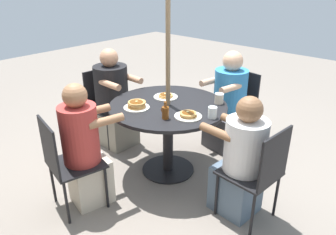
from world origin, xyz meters
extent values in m
plane|color=gray|center=(0.00, 0.00, 0.00)|extent=(12.00, 12.00, 0.00)
cylinder|color=black|center=(0.00, 0.00, 0.01)|extent=(0.55, 0.55, 0.01)
cylinder|color=black|center=(0.00, 0.00, 0.36)|extent=(0.10, 0.10, 0.72)
cylinder|color=black|center=(0.00, 0.00, 0.73)|extent=(1.15, 1.15, 0.03)
cylinder|color=#846B4C|center=(0.00, 0.00, 1.11)|extent=(0.04, 0.04, 2.21)
cylinder|color=black|center=(-0.77, 0.24, 0.21)|extent=(0.02, 0.02, 0.42)
cylinder|color=black|center=(-0.80, -0.11, 0.21)|extent=(0.02, 0.02, 0.42)
cylinder|color=black|center=(-1.13, 0.27, 0.21)|extent=(0.02, 0.02, 0.42)
cylinder|color=black|center=(-1.15, -0.09, 0.21)|extent=(0.02, 0.02, 0.42)
cube|color=black|center=(-0.96, 0.08, 0.43)|extent=(0.45, 0.45, 0.02)
cube|color=black|center=(-1.16, 0.09, 0.65)|extent=(0.05, 0.40, 0.43)
cube|color=slate|center=(-0.85, 0.07, 0.21)|extent=(0.38, 0.35, 0.42)
cylinder|color=white|center=(-0.90, 0.07, 0.65)|extent=(0.34, 0.34, 0.46)
sphere|color=brown|center=(-0.90, 0.07, 0.98)|extent=(0.21, 0.21, 0.21)
cylinder|color=brown|center=(-0.70, 0.19, 0.76)|extent=(0.32, 0.09, 0.07)
cylinder|color=brown|center=(-0.72, -0.08, 0.76)|extent=(0.32, 0.09, 0.07)
cylinder|color=black|center=(-0.31, -0.75, 0.21)|extent=(0.02, 0.02, 0.42)
cylinder|color=black|center=(0.05, -0.81, 0.21)|extent=(0.02, 0.02, 0.42)
cylinder|color=black|center=(-0.36, -1.10, 0.21)|extent=(0.02, 0.02, 0.42)
cylinder|color=black|center=(-0.01, -1.16, 0.21)|extent=(0.02, 0.02, 0.42)
cube|color=black|center=(-0.16, -0.95, 0.43)|extent=(0.48, 0.48, 0.02)
cube|color=black|center=(-0.19, -1.15, 0.65)|extent=(0.39, 0.08, 0.43)
cube|color=#3D3D42|center=(-0.14, -0.84, 0.21)|extent=(0.41, 0.44, 0.42)
cylinder|color=teal|center=(-0.15, -0.89, 0.68)|extent=(0.37, 0.37, 0.51)
sphere|color=#DBA884|center=(-0.15, -0.89, 1.03)|extent=(0.22, 0.22, 0.22)
cylinder|color=#DBA884|center=(-0.27, -0.69, 0.80)|extent=(0.12, 0.29, 0.07)
cylinder|color=#DBA884|center=(0.03, -0.74, 0.80)|extent=(0.12, 0.29, 0.07)
cylinder|color=black|center=(0.78, -0.20, 0.21)|extent=(0.02, 0.02, 0.42)
cylinder|color=black|center=(0.79, 0.16, 0.21)|extent=(0.02, 0.02, 0.42)
cylinder|color=black|center=(1.14, -0.21, 0.21)|extent=(0.02, 0.02, 0.42)
cylinder|color=black|center=(1.15, 0.15, 0.21)|extent=(0.02, 0.02, 0.42)
cube|color=black|center=(0.97, -0.03, 0.43)|extent=(0.43, 0.43, 0.02)
cube|color=black|center=(1.17, -0.03, 0.65)|extent=(0.03, 0.40, 0.43)
cube|color=gray|center=(0.85, -0.02, 0.21)|extent=(0.42, 0.38, 0.42)
cylinder|color=black|center=(0.91, -0.02, 0.69)|extent=(0.39, 0.39, 0.54)
sphere|color=tan|center=(0.91, -0.02, 1.05)|extent=(0.21, 0.21, 0.21)
cylinder|color=tan|center=(0.71, -0.18, 0.82)|extent=(0.31, 0.08, 0.07)
cylinder|color=tan|center=(0.72, 0.14, 0.82)|extent=(0.31, 0.08, 0.07)
cylinder|color=black|center=(0.34, 0.73, 0.21)|extent=(0.02, 0.02, 0.42)
cylinder|color=black|center=(-0.01, 0.81, 0.21)|extent=(0.02, 0.02, 0.42)
cylinder|color=black|center=(0.42, 1.08, 0.21)|extent=(0.02, 0.02, 0.42)
cylinder|color=black|center=(0.07, 1.16, 0.21)|extent=(0.02, 0.02, 0.42)
cube|color=black|center=(0.21, 0.94, 0.43)|extent=(0.50, 0.50, 0.02)
cube|color=black|center=(0.25, 1.14, 0.65)|extent=(0.39, 0.10, 0.43)
cube|color=beige|center=(0.18, 0.84, 0.21)|extent=(0.36, 0.39, 0.42)
cylinder|color=#B73833|center=(0.19, 0.89, 0.68)|extent=(0.31, 0.31, 0.53)
sphere|color=#A3704C|center=(0.19, 0.89, 1.04)|extent=(0.20, 0.20, 0.20)
cylinder|color=#A3704C|center=(0.28, 0.68, 0.81)|extent=(0.13, 0.32, 0.07)
cylinder|color=#A3704C|center=(0.03, 0.73, 0.81)|extent=(0.13, 0.32, 0.07)
cylinder|color=silver|center=(-0.33, 0.10, 0.75)|extent=(0.25, 0.25, 0.01)
cylinder|color=#BC8947|center=(-0.33, 0.09, 0.76)|extent=(0.15, 0.15, 0.01)
cylinder|color=#BC8947|center=(-0.33, 0.10, 0.77)|extent=(0.15, 0.15, 0.01)
cylinder|color=#BC8947|center=(-0.33, 0.10, 0.78)|extent=(0.15, 0.15, 0.01)
ellipsoid|color=brown|center=(-0.33, 0.10, 0.79)|extent=(0.12, 0.11, 0.00)
cube|color=#F4E084|center=(-0.33, 0.10, 0.80)|extent=(0.02, 0.02, 0.01)
cylinder|color=silver|center=(0.15, -0.13, 0.75)|extent=(0.25, 0.25, 0.01)
cylinder|color=#BC8947|center=(0.14, -0.12, 0.76)|extent=(0.15, 0.15, 0.01)
cylinder|color=#BC8947|center=(0.15, -0.13, 0.77)|extent=(0.14, 0.14, 0.01)
ellipsoid|color=brown|center=(0.15, -0.13, 0.78)|extent=(0.12, 0.11, 0.00)
cube|color=#F4E084|center=(0.15, -0.12, 0.79)|extent=(0.03, 0.03, 0.01)
cylinder|color=silver|center=(0.16, 0.26, 0.75)|extent=(0.25, 0.25, 0.01)
cylinder|color=#BC8947|center=(0.16, 0.26, 0.76)|extent=(0.17, 0.17, 0.01)
cylinder|color=#BC8947|center=(0.16, 0.26, 0.78)|extent=(0.16, 0.16, 0.01)
cylinder|color=#BC8947|center=(0.16, 0.27, 0.79)|extent=(0.16, 0.16, 0.01)
cylinder|color=#BC8947|center=(0.16, 0.26, 0.80)|extent=(0.17, 0.17, 0.01)
ellipsoid|color=brown|center=(0.16, 0.26, 0.81)|extent=(0.13, 0.12, 0.00)
cube|color=#F4E084|center=(0.15, 0.27, 0.82)|extent=(0.03, 0.03, 0.01)
cylinder|color=brown|center=(-0.20, 0.26, 0.80)|extent=(0.06, 0.06, 0.11)
cylinder|color=brown|center=(-0.20, 0.26, 0.88)|extent=(0.03, 0.03, 0.05)
torus|color=brown|center=(-0.17, 0.26, 0.82)|extent=(0.05, 0.01, 0.05)
cylinder|color=beige|center=(-0.35, -0.36, 0.79)|extent=(0.09, 0.09, 0.09)
cylinder|color=white|center=(-0.35, -0.36, 0.84)|extent=(0.09, 0.09, 0.01)
cylinder|color=silver|center=(-0.50, -0.03, 0.80)|extent=(0.08, 0.08, 0.10)
camera|label=1|loc=(-1.98, 2.19, 1.95)|focal=35.00mm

